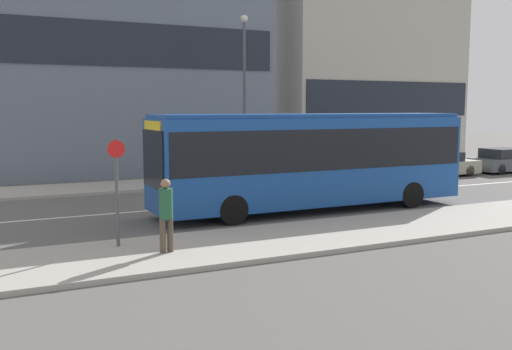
{
  "coord_description": "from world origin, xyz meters",
  "views": [
    {
      "loc": [
        -8.0,
        -19.78,
        3.68
      ],
      "look_at": [
        0.52,
        -2.13,
        1.35
      ],
      "focal_mm": 40.0,
      "sensor_mm": 36.0,
      "label": 1
    }
  ],
  "objects_px": {
    "city_bus": "(312,155)",
    "parked_car_0": "(439,165)",
    "bus_stop_sign": "(117,184)",
    "street_lamp": "(244,83)",
    "parked_car_1": "(504,161)",
    "pedestrian_near_stop": "(166,210)"
  },
  "relations": [
    {
      "from": "city_bus",
      "to": "parked_car_0",
      "type": "height_order",
      "value": "city_bus"
    },
    {
      "from": "parked_car_1",
      "to": "pedestrian_near_stop",
      "type": "height_order",
      "value": "pedestrian_near_stop"
    },
    {
      "from": "city_bus",
      "to": "parked_car_0",
      "type": "bearing_deg",
      "value": 28.27
    },
    {
      "from": "parked_car_0",
      "to": "parked_car_1",
      "type": "relative_size",
      "value": 1.12
    },
    {
      "from": "parked_car_0",
      "to": "parked_car_1",
      "type": "height_order",
      "value": "parked_car_1"
    },
    {
      "from": "bus_stop_sign",
      "to": "city_bus",
      "type": "bearing_deg",
      "value": 20.95
    },
    {
      "from": "bus_stop_sign",
      "to": "street_lamp",
      "type": "relative_size",
      "value": 0.35
    },
    {
      "from": "city_bus",
      "to": "parked_car_1",
      "type": "bearing_deg",
      "value": 20.75
    },
    {
      "from": "parked_car_0",
      "to": "street_lamp",
      "type": "bearing_deg",
      "value": 171.25
    },
    {
      "from": "parked_car_0",
      "to": "street_lamp",
      "type": "xyz_separation_m",
      "value": [
        -10.69,
        1.64,
        4.21
      ]
    },
    {
      "from": "city_bus",
      "to": "parked_car_0",
      "type": "xyz_separation_m",
      "value": [
        11.43,
        5.75,
        -1.36
      ]
    },
    {
      "from": "bus_stop_sign",
      "to": "pedestrian_near_stop",
      "type": "bearing_deg",
      "value": -50.43
    },
    {
      "from": "parked_car_0",
      "to": "street_lamp",
      "type": "distance_m",
      "value": 11.61
    },
    {
      "from": "city_bus",
      "to": "bus_stop_sign",
      "type": "height_order",
      "value": "city_bus"
    },
    {
      "from": "street_lamp",
      "to": "parked_car_0",
      "type": "bearing_deg",
      "value": -8.75
    },
    {
      "from": "pedestrian_near_stop",
      "to": "bus_stop_sign",
      "type": "distance_m",
      "value": 1.58
    },
    {
      "from": "parked_car_0",
      "to": "bus_stop_sign",
      "type": "xyz_separation_m",
      "value": [
        -18.97,
        -8.64,
        1.13
      ]
    },
    {
      "from": "city_bus",
      "to": "parked_car_1",
      "type": "height_order",
      "value": "city_bus"
    },
    {
      "from": "city_bus",
      "to": "street_lamp",
      "type": "xyz_separation_m",
      "value": [
        0.74,
        7.39,
        2.85
      ]
    },
    {
      "from": "parked_car_0",
      "to": "bus_stop_sign",
      "type": "height_order",
      "value": "bus_stop_sign"
    },
    {
      "from": "bus_stop_sign",
      "to": "street_lamp",
      "type": "bearing_deg",
      "value": 51.14
    },
    {
      "from": "city_bus",
      "to": "parked_car_0",
      "type": "relative_size",
      "value": 2.61
    }
  ]
}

